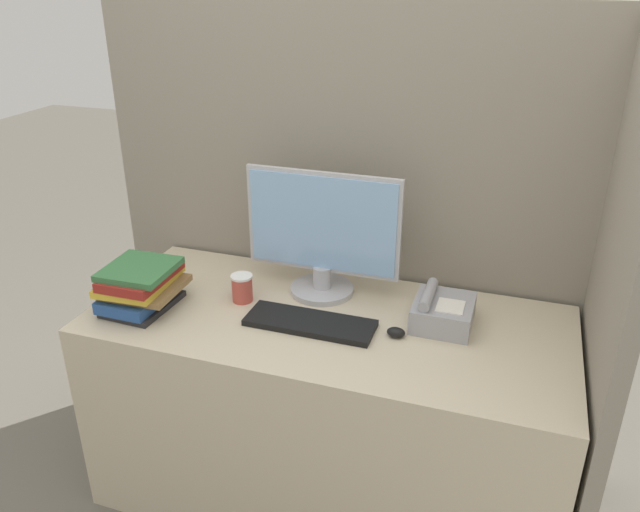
{
  "coord_description": "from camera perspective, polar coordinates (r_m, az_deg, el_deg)",
  "views": [
    {
      "loc": [
        0.55,
        -1.35,
        1.8
      ],
      "look_at": [
        -0.04,
        0.39,
        0.95
      ],
      "focal_mm": 35.0,
      "sensor_mm": 36.0,
      "label": 1
    }
  ],
  "objects": [
    {
      "name": "cubicle_panel_rear",
      "position": [
        2.35,
        3.63,
        1.22
      ],
      "size": [
        1.98,
        0.04,
        1.72
      ],
      "color": "gray",
      "rests_on": "ground_plane"
    },
    {
      "name": "cubicle_panel_right",
      "position": [
        1.99,
        24.52,
        -5.91
      ],
      "size": [
        0.04,
        0.76,
        1.72
      ],
      "color": "gray",
      "rests_on": "ground_plane"
    },
    {
      "name": "desk",
      "position": [
        2.28,
        0.64,
        -13.79
      ],
      "size": [
        1.58,
        0.7,
        0.75
      ],
      "color": "beige",
      "rests_on": "ground_plane"
    },
    {
      "name": "monitor",
      "position": [
        2.14,
        0.22,
        1.67
      ],
      "size": [
        0.55,
        0.23,
        0.44
      ],
      "color": "#B7B7BC",
      "rests_on": "desk"
    },
    {
      "name": "keyboard",
      "position": [
        2.03,
        -0.91,
        -6.13
      ],
      "size": [
        0.42,
        0.15,
        0.02
      ],
      "color": "black",
      "rests_on": "desk"
    },
    {
      "name": "mouse",
      "position": [
        1.98,
        6.96,
        -6.95
      ],
      "size": [
        0.06,
        0.04,
        0.03
      ],
      "color": "black",
      "rests_on": "desk"
    },
    {
      "name": "coffee_cup",
      "position": [
        2.17,
        -7.13,
        -2.91
      ],
      "size": [
        0.08,
        0.08,
        0.1
      ],
      "color": "#BF4C3F",
      "rests_on": "desk"
    },
    {
      "name": "book_stack",
      "position": [
        2.19,
        -16.07,
        -2.61
      ],
      "size": [
        0.25,
        0.28,
        0.16
      ],
      "color": "#262628",
      "rests_on": "desk"
    },
    {
      "name": "desk_telephone",
      "position": [
        2.06,
        11.11,
        -5.02
      ],
      "size": [
        0.19,
        0.21,
        0.12
      ],
      "color": "#99999E",
      "rests_on": "desk"
    }
  ]
}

